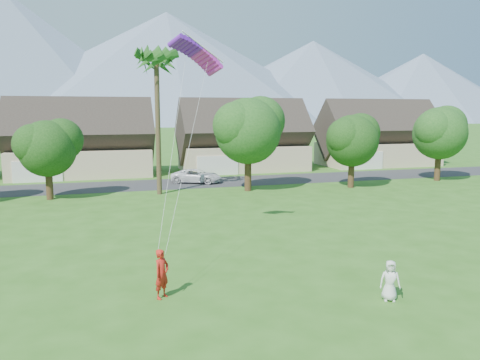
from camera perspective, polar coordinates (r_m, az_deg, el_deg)
name	(u,v)px	position (r m, az deg, el deg)	size (l,w,h in m)	color
ground	(329,344)	(15.82, 10.78, -19.06)	(500.00, 500.00, 0.00)	#2D6019
street	(173,184)	(47.45, -8.13, -0.46)	(90.00, 7.00, 0.01)	#2D2D30
kite_flyer	(162,274)	(18.80, -9.51, -11.22)	(0.71, 0.47, 1.96)	red
watcher	(390,281)	(19.27, 17.82, -11.59)	(0.78, 0.51, 1.59)	silver
parked_car	(196,176)	(47.74, -5.33, 0.49)	(2.33, 5.06, 1.40)	silver
mountain_ridge	(133,71)	(273.83, -12.97, 12.78)	(540.00, 240.00, 70.00)	slate
houses_row	(166,144)	(56.01, -9.02, 4.41)	(72.75, 8.19, 8.86)	beige
tree_row	(169,139)	(40.78, -8.65, 4.99)	(62.27, 6.67, 8.45)	#47301C
fan_palm	(156,57)	(41.44, -10.19, 14.58)	(3.00, 3.00, 13.80)	#4C3D26
parafoil_kite	(197,52)	(25.44, -5.30, 15.25)	(3.20, 1.46, 0.50)	#6D19BC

